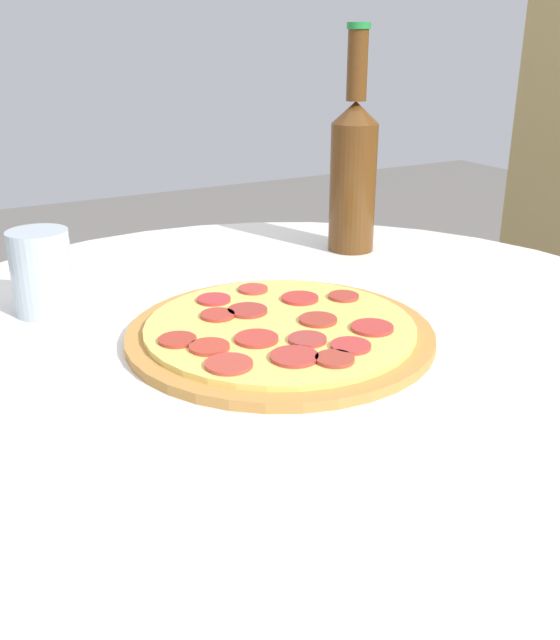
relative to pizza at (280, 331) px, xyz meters
The scene contains 4 objects.
table 0.19m from the pizza, 113.17° to the left, with size 0.91×0.91×0.72m.
pizza is the anchor object (origin of this frame).
beer_bottle 0.35m from the pizza, 133.30° to the left, with size 0.06×0.06×0.30m.
drinking_glass 0.27m from the pizza, 135.49° to the right, with size 0.06×0.06×0.09m.
Camera 1 is at (0.58, -0.34, 1.00)m, focal length 40.00 mm.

